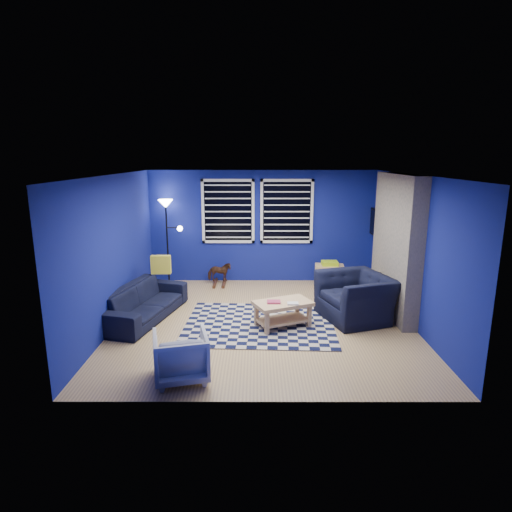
{
  "coord_description": "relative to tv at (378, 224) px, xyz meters",
  "views": [
    {
      "loc": [
        -0.12,
        -6.96,
        2.79
      ],
      "look_at": [
        -0.13,
        0.3,
        1.09
      ],
      "focal_mm": 30.0,
      "sensor_mm": 36.0,
      "label": 1
    }
  ],
  "objects": [
    {
      "name": "armchair_bent",
      "position": [
        -3.53,
        -3.96,
        -1.09
      ],
      "size": [
        0.81,
        0.83,
        0.63
      ],
      "primitive_type": "imported",
      "rotation": [
        0.0,
        0.0,
        3.38
      ],
      "color": "gray",
      "rests_on": "floor"
    },
    {
      "name": "rug",
      "position": [
        -2.51,
        -2.14,
        -1.39
      ],
      "size": [
        2.59,
        2.12,
        0.02
      ],
      "primitive_type": "cube",
      "rotation": [
        0.0,
        0.0,
        -0.05
      ],
      "color": "black",
      "rests_on": "floor"
    },
    {
      "name": "window_left",
      "position": [
        -3.2,
        0.46,
        0.2
      ],
      "size": [
        1.17,
        0.06,
        1.42
      ],
      "color": "black",
      "rests_on": "wall_back"
    },
    {
      "name": "wall_left",
      "position": [
        -4.95,
        -2.0,
        -0.15
      ],
      "size": [
        0.0,
        5.0,
        5.0
      ],
      "primitive_type": "plane",
      "rotation": [
        1.57,
        0.0,
        1.57
      ],
      "color": "navy",
      "rests_on": "floor"
    },
    {
      "name": "armchair_big",
      "position": [
        -0.83,
        -1.87,
        -1.01
      ],
      "size": [
        1.48,
        1.39,
        0.79
      ],
      "primitive_type": "imported",
      "rotation": [
        0.0,
        0.0,
        -1.25
      ],
      "color": "black",
      "rests_on": "floor"
    },
    {
      "name": "sofa",
      "position": [
        -4.55,
        -1.85,
        -1.1
      ],
      "size": [
        2.16,
        1.27,
        0.59
      ],
      "primitive_type": "imported",
      "rotation": [
        0.0,
        0.0,
        1.32
      ],
      "color": "black",
      "rests_on": "floor"
    },
    {
      "name": "wall_right",
      "position": [
        0.05,
        -2.0,
        -0.15
      ],
      "size": [
        0.0,
        5.0,
        5.0
      ],
      "primitive_type": "plane",
      "rotation": [
        1.57,
        0.0,
        -1.57
      ],
      "color": "navy",
      "rests_on": "floor"
    },
    {
      "name": "coffee_table",
      "position": [
        -2.13,
        -2.24,
        -1.08
      ],
      "size": [
        1.06,
        0.86,
        0.46
      ],
      "rotation": [
        0.0,
        0.0,
        0.42
      ],
      "color": "tan",
      "rests_on": "rug"
    },
    {
      "name": "tv",
      "position": [
        0.0,
        0.0,
        0.0
      ],
      "size": [
        0.07,
        1.0,
        0.58
      ],
      "color": "black",
      "rests_on": "wall_right"
    },
    {
      "name": "window_right",
      "position": [
        -1.9,
        0.46,
        0.2
      ],
      "size": [
        1.17,
        0.06,
        1.42
      ],
      "color": "black",
      "rests_on": "wall_back"
    },
    {
      "name": "throw_pillow",
      "position": [
        -4.4,
        -1.05,
        -0.63
      ],
      "size": [
        0.38,
        0.13,
        0.36
      ],
      "primitive_type": "cube",
      "rotation": [
        0.0,
        0.0,
        0.05
      ],
      "color": "yellow",
      "rests_on": "sofa"
    },
    {
      "name": "fireplace",
      "position": [
        -0.09,
        -1.5,
        -0.2
      ],
      "size": [
        0.65,
        2.0,
        2.5
      ],
      "color": "gray",
      "rests_on": "floor"
    },
    {
      "name": "rocking_horse",
      "position": [
        -3.39,
        0.17,
        -1.11
      ],
      "size": [
        0.27,
        0.53,
        0.44
      ],
      "primitive_type": "imported",
      "rotation": [
        0.0,
        0.0,
        1.63
      ],
      "color": "#452616",
      "rests_on": "floor"
    },
    {
      "name": "floor_lamp",
      "position": [
        -4.51,
        0.25,
        0.14
      ],
      "size": [
        0.51,
        0.32,
        1.88
      ],
      "color": "black",
      "rests_on": "floor"
    },
    {
      "name": "cabinet",
      "position": [
        -0.99,
        -0.07,
        -1.14
      ],
      "size": [
        0.65,
        0.47,
        0.6
      ],
      "rotation": [
        0.0,
        0.0,
        -0.11
      ],
      "color": "tan",
      "rests_on": "floor"
    },
    {
      "name": "ceiling",
      "position": [
        -2.45,
        -2.0,
        1.1
      ],
      "size": [
        5.0,
        5.0,
        0.0
      ],
      "primitive_type": "plane",
      "rotation": [
        3.14,
        0.0,
        0.0
      ],
      "color": "white",
      "rests_on": "wall_back"
    },
    {
      "name": "floor",
      "position": [
        -2.45,
        -2.0,
        -1.4
      ],
      "size": [
        5.0,
        5.0,
        0.0
      ],
      "primitive_type": "plane",
      "color": "tan",
      "rests_on": "ground"
    },
    {
      "name": "wall_back",
      "position": [
        -2.45,
        0.5,
        -0.15
      ],
      "size": [
        5.0,
        0.0,
        5.0
      ],
      "primitive_type": "plane",
      "rotation": [
        1.57,
        0.0,
        0.0
      ],
      "color": "navy",
      "rests_on": "floor"
    }
  ]
}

